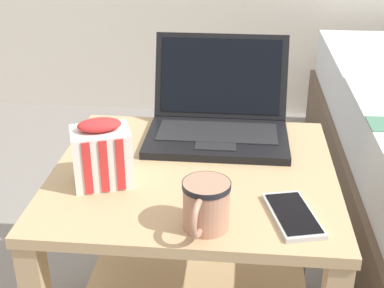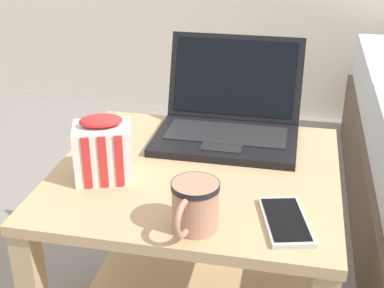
% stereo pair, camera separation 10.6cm
% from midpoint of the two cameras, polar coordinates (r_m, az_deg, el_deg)
% --- Properties ---
extents(bedside_table, '(0.59, 0.55, 0.51)m').
position_cam_midpoint_polar(bedside_table, '(1.23, -2.32, -10.29)').
color(bedside_table, tan).
rests_on(bedside_table, ground_plane).
extents(laptop, '(0.33, 0.29, 0.21)m').
position_cam_midpoint_polar(laptop, '(1.27, 0.45, 2.82)').
color(laptop, black).
rests_on(laptop, bedside_table).
extents(mug_front_left, '(0.08, 0.12, 0.09)m').
position_cam_midpoint_polar(mug_front_left, '(0.92, -1.83, -6.44)').
color(mug_front_left, tan).
rests_on(mug_front_left, bedside_table).
extents(snack_bag, '(0.14, 0.12, 0.14)m').
position_cam_midpoint_polar(snack_bag, '(1.08, -12.40, -1.13)').
color(snack_bag, white).
rests_on(snack_bag, bedside_table).
extents(cell_phone, '(0.11, 0.17, 0.01)m').
position_cam_midpoint_polar(cell_phone, '(0.98, 7.67, -7.61)').
color(cell_phone, '#B7BABC').
rests_on(cell_phone, bedside_table).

